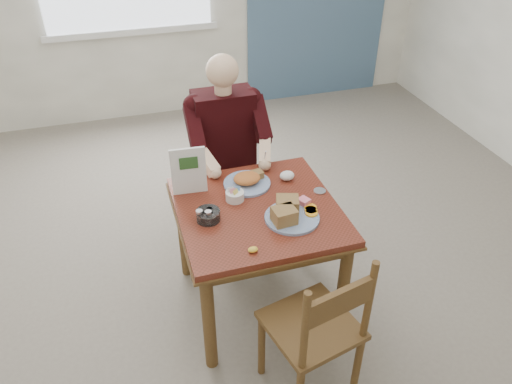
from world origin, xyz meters
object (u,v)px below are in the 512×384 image
object	(u,v)px
diner	(227,140)
table	(257,223)
chair_far	(225,175)
chair_near	(317,330)
near_plate	(290,213)
far_plate	(248,180)

from	to	relation	value
diner	table	bearing A→B (deg)	-90.00
chair_far	chair_near	size ratio (longest dim) A/B	1.00
chair_near	near_plate	bearing A→B (deg)	85.11
table	chair_near	size ratio (longest dim) A/B	0.97
diner	chair_far	bearing A→B (deg)	90.01
table	chair_far	size ratio (longest dim) A/B	0.97
table	near_plate	distance (m)	0.25
table	chair_far	bearing A→B (deg)	90.00
chair_far	far_plate	distance (m)	0.63
table	chair_far	xyz separation A→B (m)	(0.00, 0.80, -0.16)
near_plate	chair_far	bearing A→B (deg)	98.33
table	chair_near	xyz separation A→B (m)	(0.09, -0.70, -0.16)
chair_far	near_plate	bearing A→B (deg)	-81.67
near_plate	far_plate	distance (m)	0.41
chair_far	diner	distance (m)	0.34
chair_far	diner	world-z (taller)	diner
near_plate	far_plate	size ratio (longest dim) A/B	0.98
chair_near	diner	world-z (taller)	diner
chair_far	far_plate	world-z (taller)	chair_far
table	diner	xyz separation A→B (m)	(0.00, 0.71, 0.17)
chair_near	far_plate	size ratio (longest dim) A/B	2.82
chair_near	diner	bearing A→B (deg)	93.67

